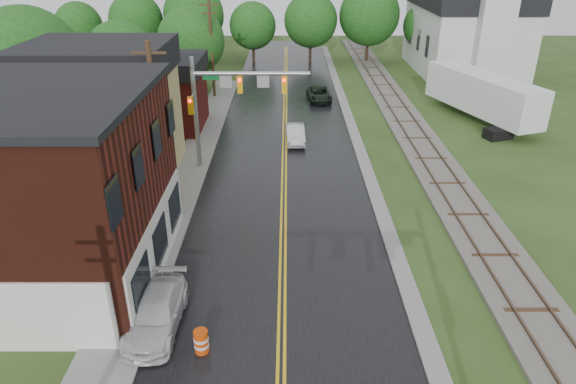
{
  "coord_description": "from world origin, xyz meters",
  "views": [
    {
      "loc": [
        0.24,
        -4.36,
        13.45
      ],
      "look_at": [
        0.25,
        16.0,
        3.5
      ],
      "focal_mm": 32.0,
      "sensor_mm": 36.0,
      "label": 1
    }
  ],
  "objects_px": {
    "church": "(470,20)",
    "construction_barrel": "(201,341)",
    "tree_left_b": "(30,64)",
    "suv_dark": "(319,94)",
    "pickup_white": "(156,313)",
    "tree_left_c": "(123,58)",
    "tree_left_e": "(193,42)",
    "semi_trailer": "(482,94)",
    "utility_pole_c": "(212,47)",
    "sedan_silver": "(295,134)",
    "traffic_signal_far": "(228,93)",
    "utility_pole_b": "(157,123)"
  },
  "relations": [
    {
      "from": "church",
      "to": "construction_barrel",
      "type": "xyz_separation_m",
      "value": [
        -22.89,
        -43.84,
        -5.37
      ]
    },
    {
      "from": "church",
      "to": "construction_barrel",
      "type": "bearing_deg",
      "value": -117.57
    },
    {
      "from": "tree_left_b",
      "to": "suv_dark",
      "type": "bearing_deg",
      "value": 27.24
    },
    {
      "from": "pickup_white",
      "to": "tree_left_b",
      "type": "bearing_deg",
      "value": 123.61
    },
    {
      "from": "church",
      "to": "tree_left_c",
      "type": "height_order",
      "value": "church"
    },
    {
      "from": "tree_left_b",
      "to": "construction_barrel",
      "type": "bearing_deg",
      "value": -55.79
    },
    {
      "from": "tree_left_c",
      "to": "tree_left_e",
      "type": "height_order",
      "value": "tree_left_e"
    },
    {
      "from": "tree_left_e",
      "to": "semi_trailer",
      "type": "xyz_separation_m",
      "value": [
        25.01,
        -9.06,
        -2.55
      ]
    },
    {
      "from": "semi_trailer",
      "to": "suv_dark",
      "type": "bearing_deg",
      "value": 155.7
    },
    {
      "from": "utility_pole_c",
      "to": "tree_left_b",
      "type": "height_order",
      "value": "tree_left_b"
    },
    {
      "from": "tree_left_b",
      "to": "tree_left_c",
      "type": "xyz_separation_m",
      "value": [
        4.0,
        8.0,
        -1.21
      ]
    },
    {
      "from": "tree_left_b",
      "to": "sedan_silver",
      "type": "bearing_deg",
      "value": -0.71
    },
    {
      "from": "tree_left_c",
      "to": "church",
      "type": "bearing_deg",
      "value": 22.24
    },
    {
      "from": "tree_left_b",
      "to": "tree_left_e",
      "type": "relative_size",
      "value": 1.19
    },
    {
      "from": "traffic_signal_far",
      "to": "tree_left_c",
      "type": "bearing_deg",
      "value": 128.82
    },
    {
      "from": "tree_left_b",
      "to": "utility_pole_b",
      "type": "bearing_deg",
      "value": -41.86
    },
    {
      "from": "suv_dark",
      "to": "semi_trailer",
      "type": "bearing_deg",
      "value": -28.43
    },
    {
      "from": "construction_barrel",
      "to": "utility_pole_b",
      "type": "bearing_deg",
      "value": 107.9
    },
    {
      "from": "pickup_white",
      "to": "utility_pole_c",
      "type": "bearing_deg",
      "value": 94.82
    },
    {
      "from": "suv_dark",
      "to": "construction_barrel",
      "type": "relative_size",
      "value": 4.71
    },
    {
      "from": "tree_left_b",
      "to": "tree_left_e",
      "type": "bearing_deg",
      "value": 57.26
    },
    {
      "from": "tree_left_c",
      "to": "suv_dark",
      "type": "distance_m",
      "value": 17.68
    },
    {
      "from": "church",
      "to": "pickup_white",
      "type": "distance_m",
      "value": 49.47
    },
    {
      "from": "utility_pole_c",
      "to": "semi_trailer",
      "type": "xyz_separation_m",
      "value": [
        22.97,
        -7.16,
        -2.46
      ]
    },
    {
      "from": "tree_left_e",
      "to": "construction_barrel",
      "type": "distance_m",
      "value": 36.75
    },
    {
      "from": "tree_left_c",
      "to": "tree_left_e",
      "type": "bearing_deg",
      "value": 50.19
    },
    {
      "from": "utility_pole_b",
      "to": "tree_left_e",
      "type": "relative_size",
      "value": 1.1
    },
    {
      "from": "construction_barrel",
      "to": "church",
      "type": "bearing_deg",
      "value": 62.43
    },
    {
      "from": "tree_left_b",
      "to": "suv_dark",
      "type": "height_order",
      "value": "tree_left_b"
    },
    {
      "from": "tree_left_e",
      "to": "semi_trailer",
      "type": "height_order",
      "value": "tree_left_e"
    },
    {
      "from": "traffic_signal_far",
      "to": "semi_trailer",
      "type": "distance_m",
      "value": 22.13
    },
    {
      "from": "tree_left_b",
      "to": "tree_left_e",
      "type": "distance_m",
      "value": 16.67
    },
    {
      "from": "tree_left_e",
      "to": "utility_pole_c",
      "type": "bearing_deg",
      "value": -42.84
    },
    {
      "from": "traffic_signal_far",
      "to": "tree_left_e",
      "type": "relative_size",
      "value": 0.9
    },
    {
      "from": "suv_dark",
      "to": "sedan_silver",
      "type": "relative_size",
      "value": 1.17
    },
    {
      "from": "tree_left_c",
      "to": "construction_barrel",
      "type": "height_order",
      "value": "tree_left_c"
    },
    {
      "from": "semi_trailer",
      "to": "pickup_white",
      "type": "bearing_deg",
      "value": -129.32
    },
    {
      "from": "pickup_white",
      "to": "semi_trailer",
      "type": "bearing_deg",
      "value": 52.01
    },
    {
      "from": "tree_left_b",
      "to": "semi_trailer",
      "type": "distance_m",
      "value": 34.54
    },
    {
      "from": "utility_pole_b",
      "to": "church",
      "type": "bearing_deg",
      "value": 49.82
    },
    {
      "from": "church",
      "to": "semi_trailer",
      "type": "distance_m",
      "value": 17.69
    },
    {
      "from": "sedan_silver",
      "to": "construction_barrel",
      "type": "relative_size",
      "value": 4.02
    },
    {
      "from": "tree_left_b",
      "to": "suv_dark",
      "type": "distance_m",
      "value": 24.17
    },
    {
      "from": "utility_pole_c",
      "to": "tree_left_e",
      "type": "height_order",
      "value": "utility_pole_c"
    },
    {
      "from": "traffic_signal_far",
      "to": "tree_left_c",
      "type": "xyz_separation_m",
      "value": [
        -10.38,
        12.9,
        -0.46
      ]
    },
    {
      "from": "church",
      "to": "tree_left_b",
      "type": "distance_m",
      "value": 43.7
    },
    {
      "from": "traffic_signal_far",
      "to": "sedan_silver",
      "type": "xyz_separation_m",
      "value": [
        4.27,
        4.67,
        -4.35
      ]
    },
    {
      "from": "utility_pole_b",
      "to": "tree_left_b",
      "type": "distance_m",
      "value": 14.87
    },
    {
      "from": "traffic_signal_far",
      "to": "tree_left_e",
      "type": "distance_m",
      "value": 19.65
    },
    {
      "from": "utility_pole_c",
      "to": "tree_left_e",
      "type": "relative_size",
      "value": 1.1
    }
  ]
}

